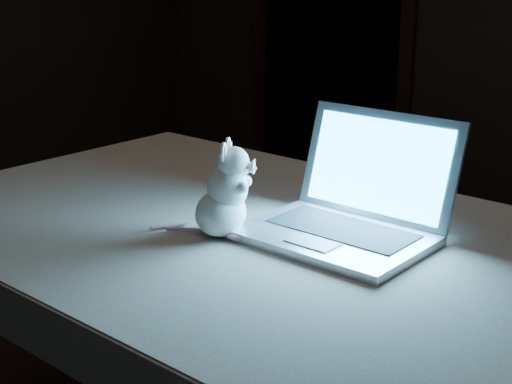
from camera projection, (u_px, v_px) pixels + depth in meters
The scene contains 5 objects.
doorway at pixel (332, 28), 4.44m from camera, with size 1.06×0.36×2.13m, color black, non-canonical shape.
table at pixel (234, 375), 1.94m from camera, with size 1.56×1.00×0.84m, color black, non-canonical shape.
tablecloth at pixel (251, 254), 1.76m from camera, with size 1.68×1.13×0.12m, color beige, non-canonical shape.
laptop at pixel (335, 183), 1.64m from camera, with size 0.41×0.36×0.28m, color silver, non-canonical shape.
plush_mouse at pixel (220, 189), 1.68m from camera, with size 0.16×0.16×0.22m, color white, non-canonical shape.
Camera 1 is at (0.87, -1.60, 1.46)m, focal length 52.00 mm.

